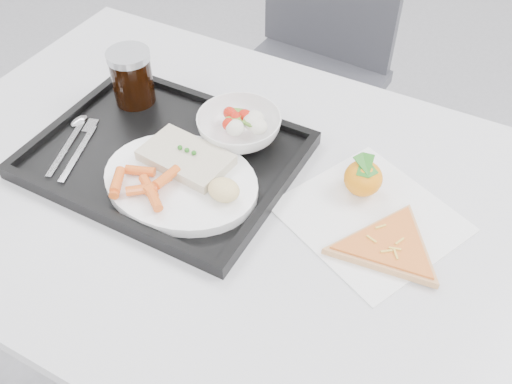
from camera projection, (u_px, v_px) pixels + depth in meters
table at (236, 217)px, 1.02m from camera, size 1.20×0.80×0.75m
chair at (312, 51)px, 1.66m from camera, size 0.44×0.44×0.93m
tray at (165, 157)px, 1.02m from camera, size 0.45×0.35×0.03m
dinner_plate at (181, 182)px, 0.95m from camera, size 0.27×0.27×0.02m
fish_fillet at (186, 158)px, 0.97m from camera, size 0.16×0.11×0.03m
bread_roll at (224, 190)px, 0.90m from camera, size 0.07×0.06×0.03m
salad_bowl at (239, 127)px, 1.03m from camera, size 0.15×0.15×0.05m
cola_glass at (132, 76)px, 1.08m from camera, size 0.08×0.08×0.11m
cutlery at (76, 138)px, 1.04m from camera, size 0.11×0.17×0.01m
napkin at (370, 217)px, 0.93m from camera, size 0.33×0.32×0.00m
tangerine at (363, 178)px, 0.94m from camera, size 0.08×0.08×0.07m
pizza_slice at (390, 246)px, 0.87m from camera, size 0.29×0.29×0.02m
carrot_pile at (143, 184)px, 0.92m from camera, size 0.12×0.10×0.03m
salad_contents at (246, 121)px, 1.02m from camera, size 0.09×0.07×0.03m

